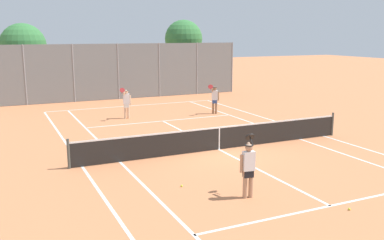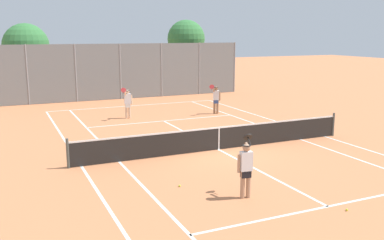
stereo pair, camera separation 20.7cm
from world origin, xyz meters
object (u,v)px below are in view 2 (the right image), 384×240
(tennis_net, at_px, (219,138))
(loose_tennis_ball_0, at_px, (180,186))
(player_far_left, at_px, (128,102))
(tree_behind_right, at_px, (186,40))
(player_far_right, at_px, (216,98))
(loose_tennis_ball_1, at_px, (347,210))
(player_near_side, at_px, (246,167))
(tree_behind_left, at_px, (25,48))

(tennis_net, height_order, loose_tennis_ball_0, tennis_net)
(player_far_left, xyz_separation_m, tree_behind_right, (8.36, 11.12, 3.17))
(player_far_right, xyz_separation_m, loose_tennis_ball_1, (-3.31, -13.98, -0.89))
(tennis_net, height_order, tree_behind_right, tree_behind_right)
(player_far_right, relative_size, tree_behind_right, 0.31)
(tennis_net, bearing_deg, tree_behind_right, 70.29)
(loose_tennis_ball_0, bearing_deg, tennis_net, 46.90)
(player_near_side, distance_m, tree_behind_left, 24.50)
(loose_tennis_ball_1, xyz_separation_m, tree_behind_right, (6.56, 25.86, 4.07))
(player_far_left, height_order, tree_behind_left, tree_behind_left)
(tennis_net, height_order, loose_tennis_ball_1, tennis_net)
(player_far_left, xyz_separation_m, loose_tennis_ball_1, (1.80, -14.74, -0.89))
(player_near_side, height_order, player_far_left, same)
(loose_tennis_ball_1, height_order, tree_behind_right, tree_behind_right)
(player_far_right, relative_size, loose_tennis_ball_1, 26.88)
(tennis_net, bearing_deg, player_far_right, 63.49)
(player_far_left, bearing_deg, tennis_net, -78.92)
(player_far_left, relative_size, loose_tennis_ball_0, 26.88)
(loose_tennis_ball_0, bearing_deg, tree_behind_right, 66.06)
(tennis_net, xyz_separation_m, tree_behind_right, (6.81, 19.02, 3.59))
(loose_tennis_ball_0, height_order, loose_tennis_ball_1, same)
(loose_tennis_ball_1, relative_size, tree_behind_right, 0.01)
(player_near_side, relative_size, tree_behind_right, 0.31)
(loose_tennis_ball_1, bearing_deg, tennis_net, 92.15)
(tennis_net, distance_m, player_far_left, 8.07)
(player_far_left, height_order, player_far_right, same)
(player_near_side, bearing_deg, player_far_right, 66.31)
(player_near_side, xyz_separation_m, loose_tennis_ball_1, (1.98, -1.93, -0.89))
(tennis_net, bearing_deg, player_near_side, -109.36)
(player_near_side, relative_size, loose_tennis_ball_1, 26.88)
(tennis_net, distance_m, loose_tennis_ball_0, 4.57)
(loose_tennis_ball_1, bearing_deg, player_far_left, 96.98)
(player_far_right, xyz_separation_m, tree_behind_right, (3.25, 11.88, 3.17))
(loose_tennis_ball_1, bearing_deg, player_far_right, 76.69)
(loose_tennis_ball_0, bearing_deg, player_far_right, 57.49)
(tree_behind_left, bearing_deg, tree_behind_right, -0.16)
(loose_tennis_ball_1, relative_size, tree_behind_left, 0.01)
(player_far_left, distance_m, loose_tennis_ball_1, 14.88)
(tennis_net, height_order, player_near_side, player_near_side)
(loose_tennis_ball_0, relative_size, tree_behind_right, 0.01)
(tree_behind_left, bearing_deg, loose_tennis_ball_0, -82.51)
(player_far_right, distance_m, tree_behind_right, 12.71)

